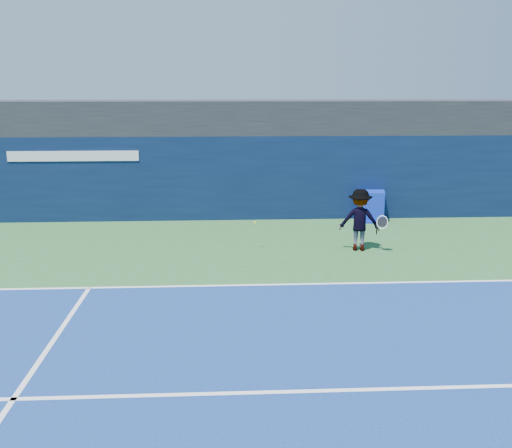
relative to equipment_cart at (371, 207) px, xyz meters
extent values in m
plane|color=#2B612D|center=(-3.48, -9.73, -0.49)|extent=(80.00, 80.00, 0.00)
cube|color=white|center=(-3.48, -6.73, -0.48)|extent=(24.00, 0.10, 0.01)
cube|color=white|center=(-3.48, -11.73, -0.48)|extent=(24.00, 0.10, 0.01)
cube|color=black|center=(-3.48, 1.77, 3.11)|extent=(36.00, 3.00, 1.20)
cube|color=#091836|center=(-3.48, 0.77, 1.01)|extent=(36.00, 1.00, 3.00)
cube|color=white|center=(-10.48, 0.26, 1.86)|extent=(4.50, 0.04, 0.35)
cube|color=#0B22A7|center=(0.00, 0.00, 0.05)|extent=(1.07, 1.07, 1.07)
cube|color=#0B199E|center=(0.00, 0.00, -0.45)|extent=(1.34, 1.34, 0.07)
imported|color=white|center=(-1.31, -3.79, 0.42)|extent=(1.27, 0.87, 1.82)
cylinder|color=black|center=(-0.86, -4.04, 0.16)|extent=(0.09, 0.16, 0.29)
torus|color=white|center=(-0.72, -4.09, 0.41)|extent=(0.33, 0.19, 0.33)
cylinder|color=black|center=(-0.72, -4.09, 0.41)|extent=(0.28, 0.14, 0.28)
sphere|color=yellow|center=(-4.35, -3.56, 0.32)|extent=(0.07, 0.07, 0.07)
camera|label=1|loc=(-5.16, -19.79, 4.18)|focal=40.00mm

